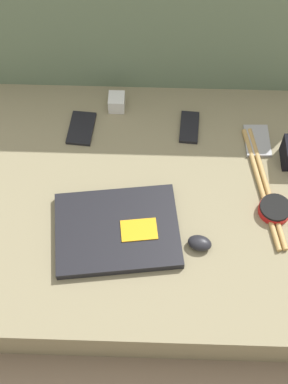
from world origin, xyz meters
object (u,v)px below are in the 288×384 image
phone_silver (189,127)px  speaker_puck (275,209)px  charger_brick (117,102)px  computer_mouse (200,243)px  phone_small (257,141)px  phone_black (81,128)px  laptop (117,230)px

phone_silver → speaker_puck: bearing=-47.3°
speaker_puck → charger_brick: charger_brick is taller
computer_mouse → phone_small: 0.37m
computer_mouse → phone_black: bearing=145.7°
computer_mouse → charger_brick: size_ratio=1.29×
speaker_puck → phone_black: size_ratio=0.68×
phone_silver → phone_black: 0.31m
laptop → phone_small: bearing=31.1°
computer_mouse → laptop: bearing=-175.4°
laptop → phone_small: (0.38, 0.30, -0.01)m
phone_silver → phone_small: 0.19m
computer_mouse → phone_small: (0.17, 0.33, -0.01)m
speaker_puck → phone_black: speaker_puck is taller
phone_silver → phone_small: size_ratio=1.03×
laptop → phone_small: laptop is taller
laptop → phone_black: bearing=103.0°
speaker_puck → phone_silver: 0.34m
laptop → charger_brick: 0.42m
laptop → phone_black: (-0.12, 0.33, -0.01)m
speaker_puck → charger_brick: 0.55m
computer_mouse → phone_small: size_ratio=0.61×
phone_silver → charger_brick: (-0.21, 0.07, 0.02)m
charger_brick → phone_silver: bearing=-19.0°
speaker_puck → charger_brick: bearing=141.3°
computer_mouse → phone_silver: 0.37m
phone_silver → charger_brick: 0.22m
charger_brick → computer_mouse: bearing=-62.6°
speaker_puck → computer_mouse: bearing=-151.9°
computer_mouse → phone_small: computer_mouse is taller
phone_silver → phone_small: phone_silver is taller
phone_silver → phone_small: bearing=-8.5°
computer_mouse → phone_black: computer_mouse is taller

